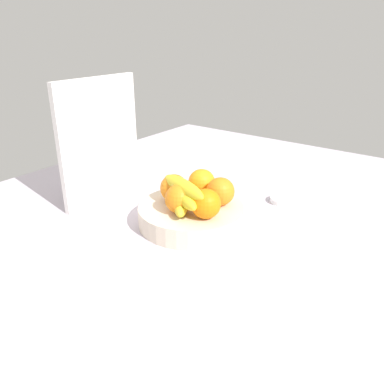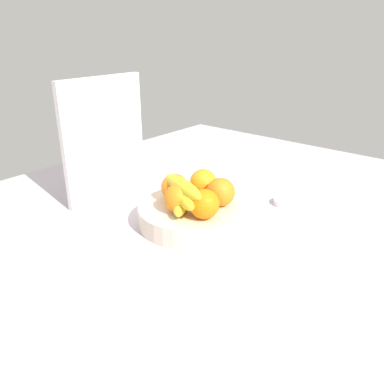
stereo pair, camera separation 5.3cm
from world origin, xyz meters
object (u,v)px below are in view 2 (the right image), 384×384
(orange_back_left, at_px, (179,199))
(banana_bunch, at_px, (182,194))
(jar_lid, at_px, (286,202))
(orange_front_right, at_px, (203,183))
(fruit_bowl, at_px, (192,215))
(orange_front_left, at_px, (221,192))
(orange_back_right, at_px, (204,204))
(cutting_board, at_px, (105,140))
(orange_center, at_px, (175,188))

(orange_back_left, xyz_separation_m, banana_bunch, (0.02, 0.01, 0.00))
(banana_bunch, relative_size, jar_lid, 2.30)
(orange_front_right, bearing_deg, fruit_bowl, -163.13)
(orange_front_right, bearing_deg, orange_front_left, -106.64)
(orange_front_left, distance_m, banana_bunch, 0.10)
(orange_back_right, distance_m, jar_lid, 0.32)
(banana_bunch, xyz_separation_m, cutting_board, (0.01, 0.31, 0.09))
(orange_back_right, bearing_deg, orange_back_left, 102.60)
(fruit_bowl, height_order, orange_back_left, orange_back_left)
(orange_center, bearing_deg, orange_front_left, -63.82)
(banana_bunch, xyz_separation_m, jar_lid, (0.30, -0.14, -0.09))
(fruit_bowl, relative_size, banana_bunch, 1.61)
(orange_back_left, relative_size, banana_bunch, 0.43)
(orange_back_left, height_order, cutting_board, cutting_board)
(fruit_bowl, relative_size, cutting_board, 0.78)
(orange_front_left, bearing_deg, fruit_bowl, 134.49)
(orange_front_right, height_order, cutting_board, cutting_board)
(orange_center, relative_size, orange_back_right, 1.00)
(banana_bunch, distance_m, jar_lid, 0.35)
(jar_lid, bearing_deg, orange_back_right, 167.26)
(banana_bunch, bearing_deg, orange_back_left, -160.41)
(fruit_bowl, height_order, orange_front_left, orange_front_left)
(banana_bunch, bearing_deg, orange_front_left, -35.86)
(orange_front_right, bearing_deg, cutting_board, 108.86)
(orange_back_left, bearing_deg, banana_bunch, 19.59)
(orange_center, xyz_separation_m, orange_back_right, (-0.03, -0.12, 0.00))
(fruit_bowl, distance_m, jar_lid, 0.31)
(orange_center, height_order, orange_back_left, same)
(orange_center, height_order, orange_back_right, same)
(orange_center, distance_m, orange_back_left, 0.07)
(orange_back_right, bearing_deg, cutting_board, 88.76)
(orange_back_left, bearing_deg, orange_front_left, -28.54)
(fruit_bowl, relative_size, jar_lid, 3.70)
(orange_front_left, xyz_separation_m, orange_center, (-0.05, 0.11, 0.00))
(fruit_bowl, height_order, orange_center, orange_center)
(fruit_bowl, height_order, orange_back_right, orange_back_right)
(fruit_bowl, distance_m, orange_back_left, 0.08)
(orange_front_left, distance_m, jar_lid, 0.25)
(orange_center, xyz_separation_m, banana_bunch, (-0.03, -0.05, 0.00))
(orange_front_right, xyz_separation_m, orange_center, (-0.08, 0.04, 0.00))
(orange_front_left, distance_m, orange_back_right, 0.09)
(orange_front_left, distance_m, orange_center, 0.12)
(orange_front_left, relative_size, orange_center, 1.00)
(orange_front_right, bearing_deg, orange_back_right, -140.39)
(orange_center, bearing_deg, orange_back_right, -103.72)
(fruit_bowl, relative_size, orange_center, 3.74)
(orange_front_left, xyz_separation_m, orange_back_left, (-0.10, 0.05, 0.00))
(orange_center, relative_size, jar_lid, 0.99)
(orange_back_right, xyz_separation_m, jar_lid, (0.31, -0.07, -0.08))
(fruit_bowl, bearing_deg, orange_back_right, -116.25)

